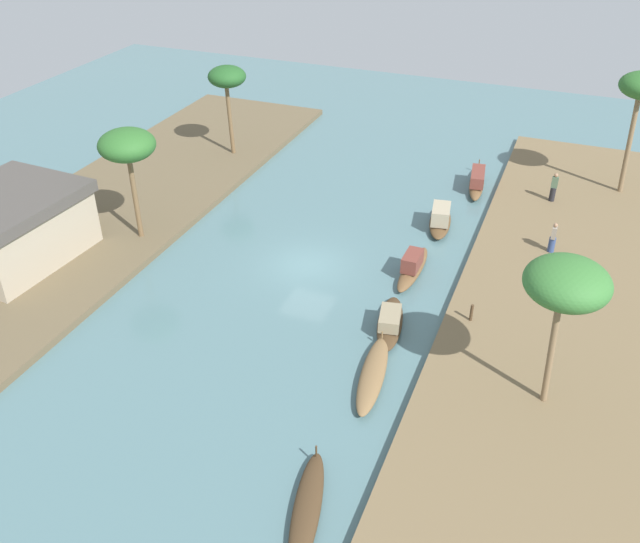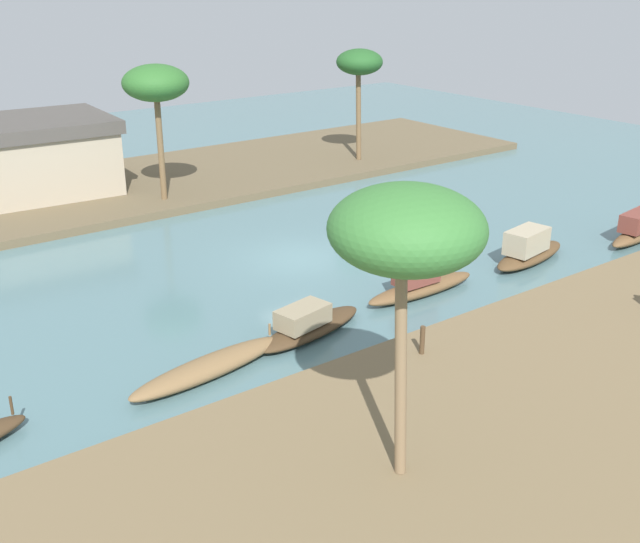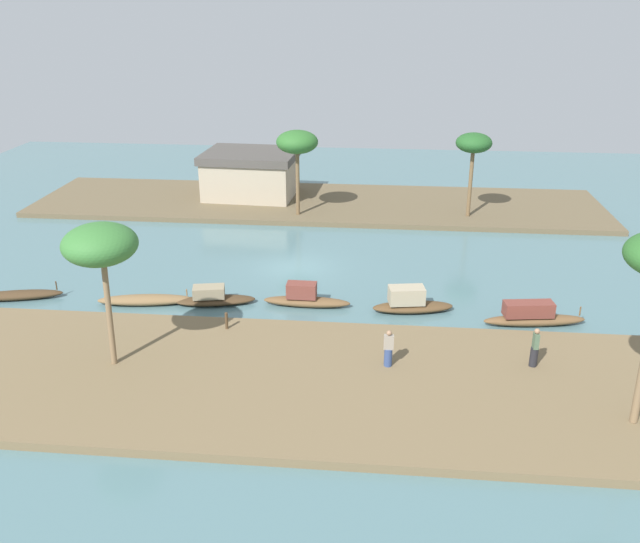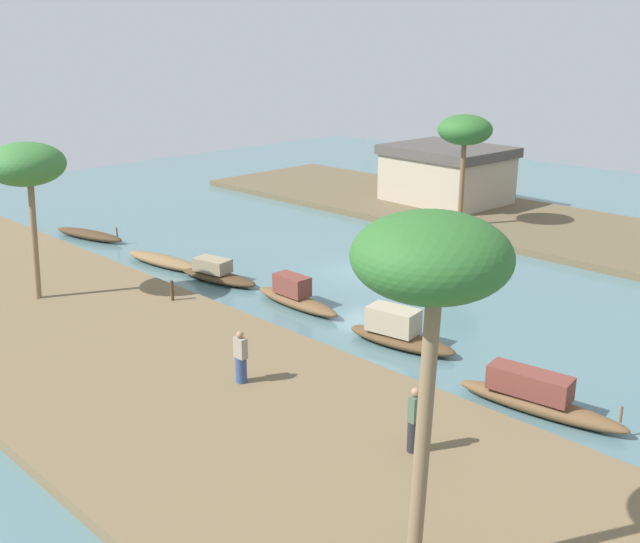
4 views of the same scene
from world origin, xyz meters
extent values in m
plane|color=slate|center=(0.00, 0.00, 0.00)|extent=(68.81, 68.81, 0.00)
cube|color=brown|center=(0.00, -12.89, 0.18)|extent=(43.03, 10.44, 0.36)
cube|color=brown|center=(0.00, 12.89, 0.18)|extent=(43.03, 10.44, 0.36)
ellipsoid|color=brown|center=(6.73, -5.36, 0.25)|extent=(4.26, 1.84, 0.50)
cube|color=tan|center=(6.38, -5.42, 0.93)|extent=(1.92, 1.25, 0.86)
ellipsoid|color=#47331E|center=(-3.49, -5.48, 0.22)|extent=(4.26, 1.89, 0.44)
cube|color=gray|center=(-3.81, -5.55, 0.73)|extent=(1.76, 1.19, 0.58)
cylinder|color=#47331E|center=(-12.13, -5.39, 0.66)|extent=(0.07, 0.07, 0.48)
ellipsoid|color=brown|center=(1.28, -5.25, 0.25)|extent=(4.54, 0.97, 0.50)
cube|color=brown|center=(1.01, -5.24, 0.89)|extent=(1.54, 0.80, 0.78)
ellipsoid|color=brown|center=(-7.13, -5.85, 0.26)|extent=(5.03, 1.65, 0.52)
cylinder|color=brown|center=(-4.98, -5.55, 0.64)|extent=(0.07, 0.07, 0.35)
cylinder|color=#4C3823|center=(-2.11, -8.82, 0.77)|extent=(0.14, 0.14, 0.83)
cylinder|color=#7F6647|center=(-6.18, -12.33, 2.74)|extent=(0.24, 0.48, 4.77)
ellipsoid|color=#387533|center=(-6.18, -12.33, 5.73)|extent=(3.02, 3.02, 1.66)
cylinder|color=brown|center=(-1.05, 9.36, 2.68)|extent=(0.27, 0.27, 4.66)
ellipsoid|color=#2D6628|center=(-1.05, 9.36, 5.60)|extent=(2.92, 2.92, 1.61)
cylinder|color=brown|center=(11.12, 10.22, 2.73)|extent=(0.27, 0.45, 4.75)
ellipsoid|color=#235623|center=(11.12, 10.22, 5.60)|extent=(2.49, 2.49, 1.37)
cube|color=tan|center=(-5.33, 14.00, 1.79)|extent=(6.99, 5.88, 2.87)
cube|color=#4C4742|center=(-5.33, 14.00, 3.53)|extent=(7.41, 6.23, 0.60)
camera|label=1|loc=(-27.56, -11.68, 18.68)|focal=38.37mm
camera|label=2|loc=(-15.63, -22.34, 10.28)|focal=43.23mm
camera|label=3|loc=(4.98, -36.37, 14.83)|focal=37.42mm
camera|label=4|loc=(21.57, -24.31, 10.42)|focal=41.60mm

